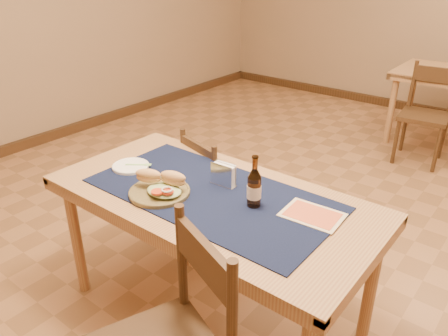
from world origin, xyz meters
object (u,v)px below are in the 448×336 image
Objects in this scene: main_table at (211,209)px; napkin_holder at (224,175)px; chair_main_far at (217,192)px; beer_bottle at (254,188)px; sandwich_plate at (161,188)px.

napkin_holder is at bearing 92.40° from main_table.
chair_main_far is at bearing 132.91° from napkin_holder.
beer_bottle is (0.58, -0.44, 0.41)m from chair_main_far.
chair_main_far is at bearing 142.44° from beer_bottle.
beer_bottle is at bearing -37.56° from chair_main_far.
beer_bottle reaches higher than chair_main_far.
main_table is 6.56× the size of beer_bottle.
beer_bottle is at bearing -16.84° from napkin_holder.
sandwich_plate is (0.17, -0.63, 0.35)m from chair_main_far.
chair_main_far is 2.87× the size of sandwich_plate.
beer_bottle is (0.41, 0.19, 0.06)m from sandwich_plate.
napkin_holder is (-0.00, 0.10, 0.14)m from main_table.
napkin_holder reaches higher than main_table.
sandwich_plate is (-0.18, -0.15, 0.12)m from main_table.
sandwich_plate is at bearing -139.56° from main_table.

